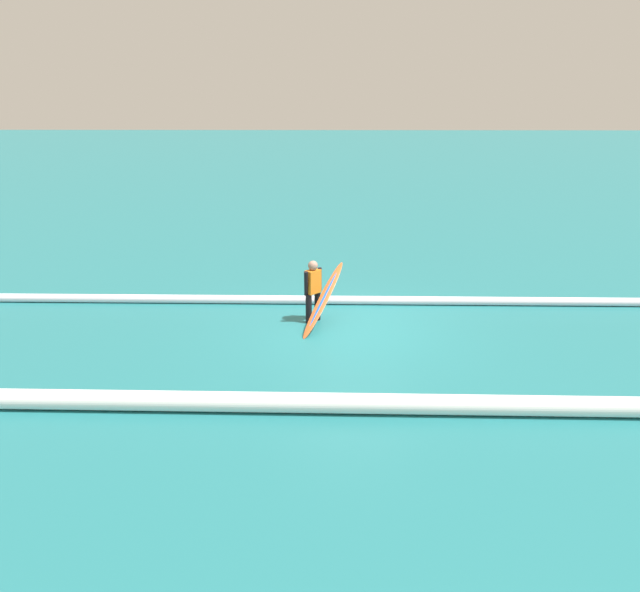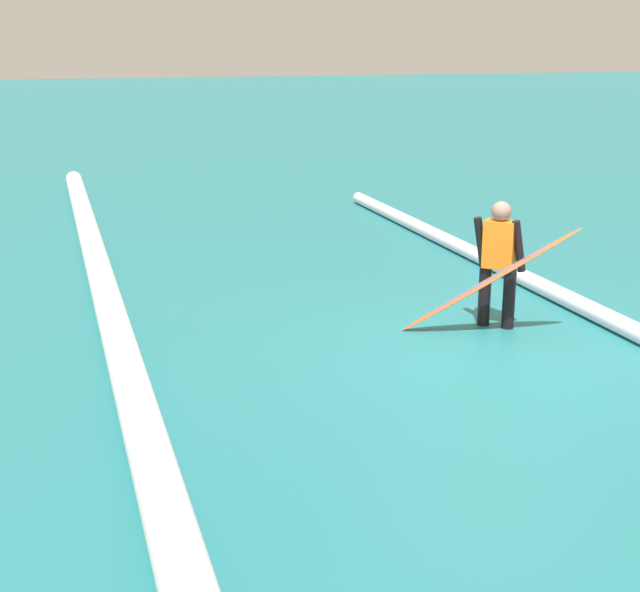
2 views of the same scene
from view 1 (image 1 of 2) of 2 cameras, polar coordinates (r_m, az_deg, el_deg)
The scene contains 5 objects.
ground_plane at distance 13.59m, azimuth 3.00°, elevation -3.08°, with size 139.90×139.90×0.00m, color #216F75.
surfer at distance 13.76m, azimuth -0.65°, elevation 0.76°, with size 0.39×0.51×1.43m.
surfboard at distance 13.59m, azimuth 0.33°, elevation -0.28°, with size 1.05×1.79×1.26m.
wave_crest_foreground at distance 15.10m, azimuth 0.14°, elevation -0.37°, with size 0.21×0.21×16.39m, color white.
wave_crest_midground at distance 10.16m, azimuth -0.02°, elevation -9.90°, with size 0.34×0.34×24.06m, color white.
Camera 1 is at (0.54, 12.61, 5.02)m, focal length 34.46 mm.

